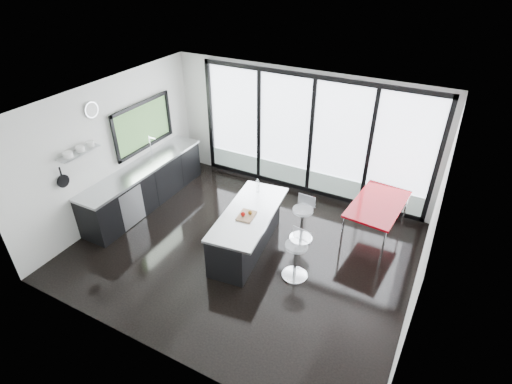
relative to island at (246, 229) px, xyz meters
The scene contains 11 objects.
floor 0.43m from the island, 95.01° to the right, with size 6.00×5.00×0.00m, color black.
ceiling 2.38m from the island, 95.01° to the right, with size 6.00×5.00×0.00m, color white.
wall_back 2.54m from the island, 83.68° to the left, with size 6.00×0.09×2.80m.
wall_front 2.76m from the island, 90.16° to the right, with size 6.00×0.00×2.80m, color silver.
wall_left 3.20m from the island, behind, with size 0.26×5.00×2.80m.
wall_right 3.15m from the island, ahead, with size 0.00×5.00×2.80m, color silver.
counter_cabinets 2.70m from the island, behind, with size 0.69×3.24×1.36m.
island is the anchor object (origin of this frame).
bar_stool_near 1.15m from the island, 14.25° to the right, with size 0.45×0.45×0.71m, color silver.
bar_stool_far 1.09m from the island, 40.95° to the left, with size 0.45×0.45×0.72m, color silver.
red_table 2.49m from the island, 34.96° to the left, with size 0.86×1.50×0.80m, color #7E0007.
Camera 1 is at (2.90, -5.02, 4.96)m, focal length 28.00 mm.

